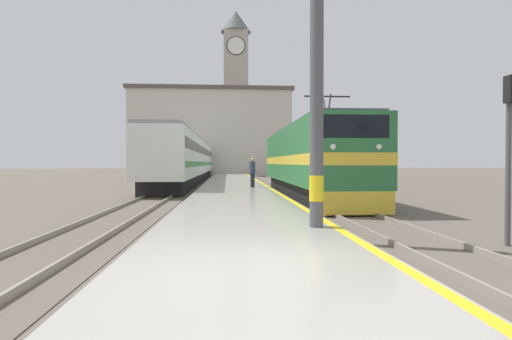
# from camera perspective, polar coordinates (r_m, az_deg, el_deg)

# --- Properties ---
(ground_plane) EXTENTS (200.00, 200.00, 0.00)m
(ground_plane) POSITION_cam_1_polar(r_m,az_deg,el_deg) (36.01, -3.33, -1.95)
(ground_plane) COLOR #60564C
(platform) EXTENTS (4.37, 140.00, 0.39)m
(platform) POSITION_cam_1_polar(r_m,az_deg,el_deg) (31.01, -3.21, -2.08)
(platform) COLOR #ADA89E
(platform) RESTS_ON ground
(rail_track_near) EXTENTS (2.84, 140.00, 0.16)m
(rail_track_near) POSITION_cam_1_polar(r_m,az_deg,el_deg) (31.32, 3.93, -2.34)
(rail_track_near) COLOR #60564C
(rail_track_near) RESTS_ON ground
(rail_track_far) EXTENTS (2.84, 140.00, 0.16)m
(rail_track_far) POSITION_cam_1_polar(r_m,az_deg,el_deg) (31.23, -10.82, -2.37)
(rail_track_far) COLOR #60564C
(rail_track_far) RESTS_ON ground
(locomotive_train) EXTENTS (2.92, 16.07, 4.82)m
(locomotive_train) POSITION_cam_1_polar(r_m,az_deg,el_deg) (21.66, 7.53, 1.26)
(locomotive_train) COLOR black
(locomotive_train) RESTS_ON ground
(passenger_train) EXTENTS (2.92, 49.41, 4.08)m
(passenger_train) POSITION_cam_1_polar(r_m,az_deg,el_deg) (45.38, -8.71, 1.42)
(passenger_train) COLOR black
(passenger_train) RESTS_ON ground
(catenary_mast) EXTENTS (2.61, 0.33, 8.38)m
(catenary_mast) POSITION_cam_1_polar(r_m,az_deg,el_deg) (9.73, 9.03, 16.60)
(catenary_mast) COLOR #4C4C51
(catenary_mast) RESTS_ON platform
(person_on_platform) EXTENTS (0.34, 0.34, 1.80)m
(person_on_platform) POSITION_cam_1_polar(r_m,az_deg,el_deg) (24.25, -0.50, -0.24)
(person_on_platform) COLOR #23232D
(person_on_platform) RESTS_ON platform
(clock_tower) EXTENTS (5.23, 5.23, 28.49)m
(clock_tower) POSITION_cam_1_polar(r_m,az_deg,el_deg) (71.56, -2.91, 11.70)
(clock_tower) COLOR #ADA393
(clock_tower) RESTS_ON ground
(station_building) EXTENTS (23.23, 9.36, 12.52)m
(station_building) POSITION_cam_1_polar(r_m,az_deg,el_deg) (59.62, -6.37, 5.27)
(station_building) COLOR beige
(station_building) RESTS_ON ground
(signal_post) EXTENTS (0.30, 0.39, 3.80)m
(signal_post) POSITION_cam_1_polar(r_m,az_deg,el_deg) (10.57, 32.61, 4.61)
(signal_post) COLOR #4C4C51
(signal_post) RESTS_ON ground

